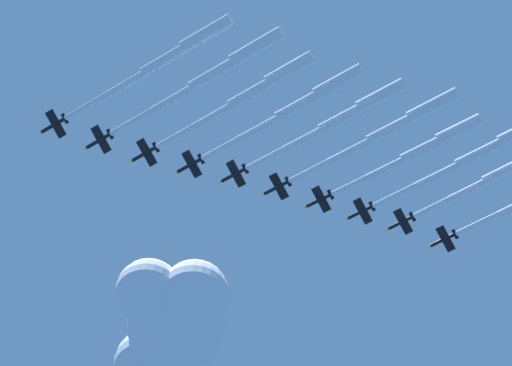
% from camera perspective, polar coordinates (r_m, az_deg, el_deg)
% --- Properties ---
extents(jet_lead, '(64.80, 19.89, 4.49)m').
position_cam_1_polar(jet_lead, '(215.82, -6.67, 9.24)').
color(jet_lead, black).
extents(jet_port_inner, '(66.20, 19.57, 4.58)m').
position_cam_1_polar(jet_port_inner, '(214.32, -3.04, 8.28)').
color(jet_port_inner, black).
extents(jet_starboard_inner, '(61.23, 18.43, 4.51)m').
position_cam_1_polar(jet_starboard_inner, '(216.12, -0.30, 6.82)').
color(jet_starboard_inner, black).
extents(jet_port_mid, '(62.13, 18.83, 4.54)m').
position_cam_1_polar(jet_port_mid, '(218.76, 3.28, 5.91)').
color(jet_port_mid, black).
extents(jet_starboard_mid, '(61.21, 19.12, 4.58)m').
position_cam_1_polar(jet_starboard_mid, '(223.49, 6.47, 4.93)').
color(jet_starboard_mid, black).
extents(jet_port_outer, '(64.09, 19.80, 4.56)m').
position_cam_1_polar(jet_port_outer, '(226.66, 10.12, 4.12)').
color(jet_port_outer, black).
extents(jet_starboard_outer, '(57.70, 18.68, 4.49)m').
position_cam_1_polar(jet_starboard_outer, '(230.77, 12.32, 2.54)').
color(jet_starboard_outer, black).
extents(jet_trail_port, '(66.42, 20.15, 4.51)m').
position_cam_1_polar(jet_trail_port, '(235.67, 16.52, 2.30)').
color(jet_trail_port, black).
extents(jet_trail_starboard, '(58.01, 17.40, 4.50)m').
position_cam_1_polar(jet_trail_starboard, '(241.53, 18.02, 0.92)').
color(jet_trail_starboard, black).
extents(cloud_puff, '(52.59, 42.29, 33.17)m').
position_cam_1_polar(cloud_puff, '(258.96, -6.35, -10.28)').
color(cloud_puff, white).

